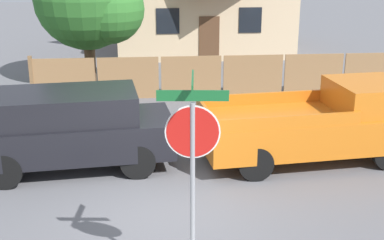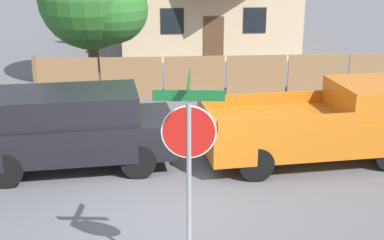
{
  "view_description": "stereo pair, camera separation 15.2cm",
  "coord_description": "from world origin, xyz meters",
  "px_view_note": "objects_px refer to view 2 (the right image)",
  "views": [
    {
      "loc": [
        -0.27,
        -9.49,
        5.04
      ],
      "look_at": [
        0.63,
        0.82,
        1.6
      ],
      "focal_mm": 50.0,
      "sensor_mm": 36.0,
      "label": 1
    },
    {
      "loc": [
        -0.12,
        -9.5,
        5.04
      ],
      "look_at": [
        0.63,
        0.82,
        1.6
      ],
      "focal_mm": 50.0,
      "sensor_mm": 36.0,
      "label": 2
    }
  ],
  "objects_px": {
    "house": "(207,0)",
    "red_suv": "(71,127)",
    "oak_tree": "(95,0)",
    "stop_sign": "(189,152)",
    "orange_pickup": "(322,124)"
  },
  "relations": [
    {
      "from": "house",
      "to": "stop_sign",
      "type": "height_order",
      "value": "house"
    },
    {
      "from": "stop_sign",
      "to": "orange_pickup",
      "type": "bearing_deg",
      "value": 60.4
    },
    {
      "from": "house",
      "to": "orange_pickup",
      "type": "height_order",
      "value": "house"
    },
    {
      "from": "red_suv",
      "to": "oak_tree",
      "type": "bearing_deg",
      "value": 84.85
    },
    {
      "from": "house",
      "to": "orange_pickup",
      "type": "bearing_deg",
      "value": -84.76
    },
    {
      "from": "red_suv",
      "to": "stop_sign",
      "type": "distance_m",
      "value": 5.66
    },
    {
      "from": "house",
      "to": "stop_sign",
      "type": "relative_size",
      "value": 2.58
    },
    {
      "from": "orange_pickup",
      "to": "red_suv",
      "type": "bearing_deg",
      "value": 174.48
    },
    {
      "from": "red_suv",
      "to": "stop_sign",
      "type": "relative_size",
      "value": 1.43
    },
    {
      "from": "oak_tree",
      "to": "red_suv",
      "type": "distance_m",
      "value": 7.97
    },
    {
      "from": "house",
      "to": "oak_tree",
      "type": "xyz_separation_m",
      "value": [
        -4.66,
        -6.95,
        0.76
      ]
    },
    {
      "from": "house",
      "to": "red_suv",
      "type": "bearing_deg",
      "value": -107.35
    },
    {
      "from": "orange_pickup",
      "to": "stop_sign",
      "type": "xyz_separation_m",
      "value": [
        -3.52,
        -4.99,
        1.38
      ]
    },
    {
      "from": "red_suv",
      "to": "orange_pickup",
      "type": "xyz_separation_m",
      "value": [
        5.91,
        0.03,
        -0.09
      ]
    },
    {
      "from": "red_suv",
      "to": "house",
      "type": "bearing_deg",
      "value": 66.87
    }
  ]
}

